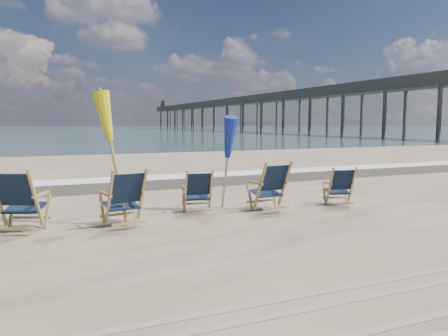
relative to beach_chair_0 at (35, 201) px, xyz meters
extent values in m
plane|color=#365359|center=(3.56, 126.25, -0.55)|extent=(400.00, 400.00, 0.00)
cube|color=silver|center=(3.56, 6.55, -0.55)|extent=(200.00, 1.40, 0.01)
cube|color=#42362A|center=(3.56, 5.05, -0.55)|extent=(200.00, 2.60, 0.00)
cylinder|color=tan|center=(1.31, 0.09, 0.63)|extent=(0.06, 0.06, 2.37)
cone|color=yellow|center=(1.31, 0.09, 1.34)|extent=(0.30, 0.30, 0.85)
cylinder|color=#A5A5AD|center=(3.68, 0.62, 0.44)|extent=(0.06, 0.06, 1.98)
cone|color=#162B9A|center=(3.68, 0.62, 0.95)|extent=(0.30, 0.30, 0.85)
camera|label=1|loc=(0.03, -7.67, 1.26)|focal=35.00mm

